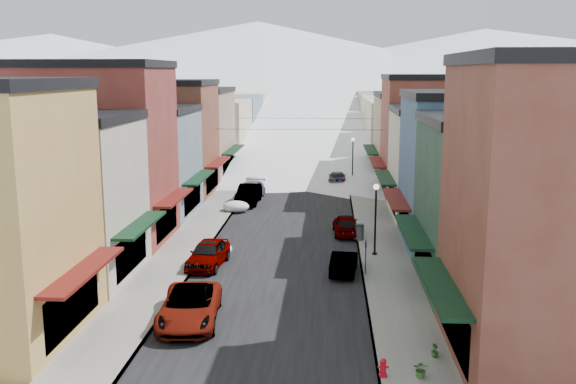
# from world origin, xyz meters

# --- Properties ---
(road) EXTENTS (10.00, 160.00, 0.01)m
(road) POSITION_xyz_m (0.00, 60.00, 0.01)
(road) COLOR black
(road) RESTS_ON ground
(sidewalk_left) EXTENTS (3.20, 160.00, 0.15)m
(sidewalk_left) POSITION_xyz_m (-6.60, 60.00, 0.07)
(sidewalk_left) COLOR gray
(sidewalk_left) RESTS_ON ground
(sidewalk_right) EXTENTS (3.20, 160.00, 0.15)m
(sidewalk_right) POSITION_xyz_m (6.60, 60.00, 0.07)
(sidewalk_right) COLOR gray
(sidewalk_right) RESTS_ON ground
(curb_left) EXTENTS (0.10, 160.00, 0.15)m
(curb_left) POSITION_xyz_m (-5.05, 60.00, 0.07)
(curb_left) COLOR slate
(curb_left) RESTS_ON ground
(curb_right) EXTENTS (0.10, 160.00, 0.15)m
(curb_right) POSITION_xyz_m (5.05, 60.00, 0.07)
(curb_right) COLOR slate
(curb_right) RESTS_ON ground
(bldg_l_cream) EXTENTS (11.30, 8.20, 9.50)m
(bldg_l_cream) POSITION_xyz_m (-13.19, 12.50, 4.76)
(bldg_l_cream) COLOR #BAAC96
(bldg_l_cream) RESTS_ON ground
(bldg_l_brick_near) EXTENTS (12.30, 8.20, 12.50)m
(bldg_l_brick_near) POSITION_xyz_m (-13.69, 20.50, 6.26)
(bldg_l_brick_near) COLOR maroon
(bldg_l_brick_near) RESTS_ON ground
(bldg_l_grayblue) EXTENTS (11.30, 9.20, 9.00)m
(bldg_l_grayblue) POSITION_xyz_m (-13.19, 29.00, 4.51)
(bldg_l_grayblue) COLOR slate
(bldg_l_grayblue) RESTS_ON ground
(bldg_l_brick_far) EXTENTS (13.30, 9.20, 11.00)m
(bldg_l_brick_far) POSITION_xyz_m (-14.19, 38.00, 5.51)
(bldg_l_brick_far) COLOR brown
(bldg_l_brick_far) RESTS_ON ground
(bldg_l_tan) EXTENTS (11.30, 11.20, 10.00)m
(bldg_l_tan) POSITION_xyz_m (-13.19, 48.00, 5.01)
(bldg_l_tan) COLOR #91735F
(bldg_l_tan) RESTS_ON ground
(bldg_r_green) EXTENTS (11.30, 9.20, 9.50)m
(bldg_r_green) POSITION_xyz_m (13.19, 12.00, 4.76)
(bldg_r_green) COLOR #1B3929
(bldg_r_green) RESTS_ON ground
(bldg_r_blue) EXTENTS (11.30, 9.20, 10.50)m
(bldg_r_blue) POSITION_xyz_m (13.19, 21.00, 5.26)
(bldg_r_blue) COLOR #345576
(bldg_r_blue) RESTS_ON ground
(bldg_r_cream) EXTENTS (12.30, 9.20, 9.00)m
(bldg_r_cream) POSITION_xyz_m (13.69, 30.00, 4.51)
(bldg_r_cream) COLOR beige
(bldg_r_cream) RESTS_ON ground
(bldg_r_brick_far) EXTENTS (13.30, 9.20, 11.50)m
(bldg_r_brick_far) POSITION_xyz_m (14.19, 39.00, 5.76)
(bldg_r_brick_far) COLOR brown
(bldg_r_brick_far) RESTS_ON ground
(bldg_r_tan) EXTENTS (11.30, 11.20, 9.50)m
(bldg_r_tan) POSITION_xyz_m (13.19, 49.00, 4.76)
(bldg_r_tan) COLOR #907D5F
(bldg_r_tan) RESTS_ON ground
(distant_blocks) EXTENTS (34.00, 55.00, 8.00)m
(distant_blocks) POSITION_xyz_m (0.00, 83.00, 4.00)
(distant_blocks) COLOR gray
(distant_blocks) RESTS_ON ground
(mountain_ridge) EXTENTS (670.00, 340.00, 34.00)m
(mountain_ridge) POSITION_xyz_m (-19.47, 277.18, 14.36)
(mountain_ridge) COLOR silver
(mountain_ridge) RESTS_ON ground
(overhead_cables) EXTENTS (16.40, 15.04, 0.04)m
(overhead_cables) POSITION_xyz_m (0.00, 47.50, 6.20)
(overhead_cables) COLOR black
(overhead_cables) RESTS_ON ground
(car_white_suv) EXTENTS (3.19, 6.05, 1.62)m
(car_white_suv) POSITION_xyz_m (-3.50, 6.24, 0.81)
(car_white_suv) COLOR white
(car_white_suv) RESTS_ON ground
(car_silver_sedan) EXTENTS (2.37, 4.93, 1.62)m
(car_silver_sedan) POSITION_xyz_m (-4.30, 15.17, 0.81)
(car_silver_sedan) COLOR gray
(car_silver_sedan) RESTS_ON ground
(car_dark_hatch) EXTENTS (1.96, 5.28, 1.72)m
(car_dark_hatch) POSITION_xyz_m (-4.19, 34.06, 0.86)
(car_dark_hatch) COLOR black
(car_dark_hatch) RESTS_ON ground
(car_silver_wagon) EXTENTS (2.60, 5.56, 1.57)m
(car_silver_wagon) POSITION_xyz_m (-4.30, 36.23, 0.78)
(car_silver_wagon) COLOR #95989D
(car_silver_wagon) RESTS_ON ground
(car_green_sedan) EXTENTS (1.81, 4.17, 1.33)m
(car_green_sedan) POSITION_xyz_m (3.96, 14.33, 0.67)
(car_green_sedan) COLOR black
(car_green_sedan) RESTS_ON ground
(car_gray_suv) EXTENTS (2.00, 4.53, 1.52)m
(car_gray_suv) POSITION_xyz_m (4.30, 23.52, 0.76)
(car_gray_suv) COLOR gray
(car_gray_suv) RESTS_ON ground
(car_black_sedan) EXTENTS (1.95, 4.65, 1.34)m
(car_black_sedan) POSITION_xyz_m (3.88, 44.87, 0.67)
(car_black_sedan) COLOR black
(car_black_sedan) RESTS_ON ground
(car_lane_silver) EXTENTS (2.05, 4.06, 1.33)m
(car_lane_silver) POSITION_xyz_m (-1.67, 54.90, 0.66)
(car_lane_silver) COLOR #92969A
(car_lane_silver) RESTS_ON ground
(car_lane_white) EXTENTS (3.09, 6.05, 1.63)m
(car_lane_white) POSITION_xyz_m (1.89, 61.90, 0.82)
(car_lane_white) COLOR white
(car_lane_white) RESTS_ON ground
(fire_hydrant) EXTENTS (0.43, 0.33, 0.74)m
(fire_hydrant) POSITION_xyz_m (5.20, 1.00, 0.49)
(fire_hydrant) COLOR red
(fire_hydrant) RESTS_ON sidewalk_right
(parking_sign) EXTENTS (0.10, 0.27, 2.01)m
(parking_sign) POSITION_xyz_m (5.20, 13.78, 1.33)
(parking_sign) COLOR black
(parking_sign) RESTS_ON sidewalk_right
(trash_can) EXTENTS (0.64, 0.64, 1.08)m
(trash_can) POSITION_xyz_m (5.20, 21.53, 0.70)
(trash_can) COLOR #55585A
(trash_can) RESTS_ON sidewalk_right
(streetlamp_near) EXTENTS (0.38, 0.38, 4.62)m
(streetlamp_near) POSITION_xyz_m (6.01, 17.91, 3.06)
(streetlamp_near) COLOR black
(streetlamp_near) RESTS_ON sidewalk_right
(streetlamp_far) EXTENTS (0.40, 0.40, 4.77)m
(streetlamp_far) POSITION_xyz_m (5.49, 45.11, 3.16)
(streetlamp_far) COLOR black
(streetlamp_far) RESTS_ON sidewalk_right
(planter_near) EXTENTS (0.72, 0.67, 0.68)m
(planter_near) POSITION_xyz_m (6.66, 1.00, 0.49)
(planter_near) COLOR #36632C
(planter_near) RESTS_ON sidewalk_right
(planter_far) EXTENTS (0.43, 0.43, 0.55)m
(planter_far) POSITION_xyz_m (7.47, 2.88, 0.42)
(planter_far) COLOR #305B29
(planter_far) RESTS_ON sidewalk_right
(snow_pile_near) EXTENTS (2.30, 2.61, 0.97)m
(snow_pile_near) POSITION_xyz_m (-4.28, 17.38, 0.46)
(snow_pile_near) COLOR white
(snow_pile_near) RESTS_ON ground
(snow_pile_mid) EXTENTS (2.26, 2.59, 0.95)m
(snow_pile_mid) POSITION_xyz_m (-4.82, 30.63, 0.46)
(snow_pile_mid) COLOR white
(snow_pile_mid) RESTS_ON ground
(snow_pile_far) EXTENTS (2.50, 2.74, 1.06)m
(snow_pile_far) POSITION_xyz_m (-4.53, 43.81, 0.51)
(snow_pile_far) COLOR white
(snow_pile_far) RESTS_ON ground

